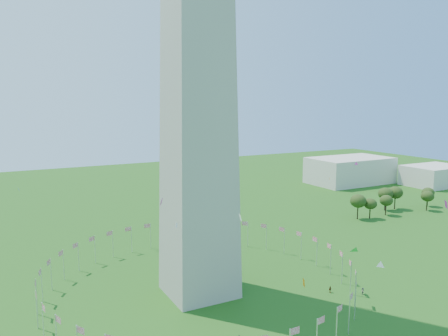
{
  "coord_description": "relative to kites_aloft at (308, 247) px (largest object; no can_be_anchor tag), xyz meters",
  "views": [
    {
      "loc": [
        -46.11,
        -50.5,
        50.52
      ],
      "look_at": [
        -0.53,
        35.0,
        35.74
      ],
      "focal_mm": 35.0,
      "sensor_mm": 36.0,
      "label": 1
    }
  ],
  "objects": [
    {
      "name": "flag_ring",
      "position": [
        -14.3,
        26.84,
        -13.93
      ],
      "size": [
        80.24,
        80.24,
        9.0
      ],
      "color": "silver",
      "rests_on": "ground"
    },
    {
      "name": "tree_line_east",
      "position": [
        99.11,
        62.58,
        -13.47
      ],
      "size": [
        53.51,
        15.79,
        10.73
      ],
      "color": "#324A18",
      "rests_on": "ground"
    },
    {
      "name": "gov_building_east_b",
      "position": [
        175.7,
        96.84,
        -12.43
      ],
      "size": [
        35.0,
        25.0,
        12.0
      ],
      "primitive_type": "cube",
      "color": "beige",
      "rests_on": "ground"
    },
    {
      "name": "gov_building_east_a",
      "position": [
        135.7,
        126.84,
        -10.43
      ],
      "size": [
        50.0,
        30.0,
        16.0
      ],
      "primitive_type": "cube",
      "color": "beige",
      "rests_on": "ground"
    },
    {
      "name": "kites_aloft",
      "position": [
        0.0,
        0.0,
        0.0
      ],
      "size": [
        121.54,
        75.65,
        27.35
      ],
      "color": "green",
      "rests_on": "ground"
    }
  ]
}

